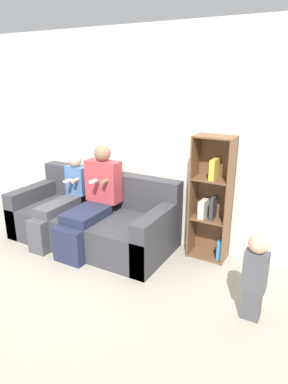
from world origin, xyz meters
name	(u,v)px	position (x,y,z in m)	size (l,w,h in m)	color
ground_plane	(78,265)	(0.00, 0.00, 0.00)	(14.00, 14.00, 0.00)	#9E9384
back_wall	(128,137)	(0.00, 1.08, 1.27)	(10.00, 0.06, 2.55)	silver
couch	(94,220)	(-0.21, 0.57, 0.28)	(2.03, 0.95, 0.83)	#38383D
adult_seated	(93,198)	(-0.13, 0.48, 0.62)	(0.43, 0.87, 1.22)	#232842
child_seated	(60,201)	(-0.59, 0.42, 0.52)	(0.28, 0.88, 1.05)	#47474C
toddler_standing	(255,273)	(1.87, 0.06, 0.44)	(0.20, 0.17, 0.80)	#47474C
bookshelf	(212,200)	(1.19, 0.93, 0.69)	(0.43, 0.28, 1.41)	brown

